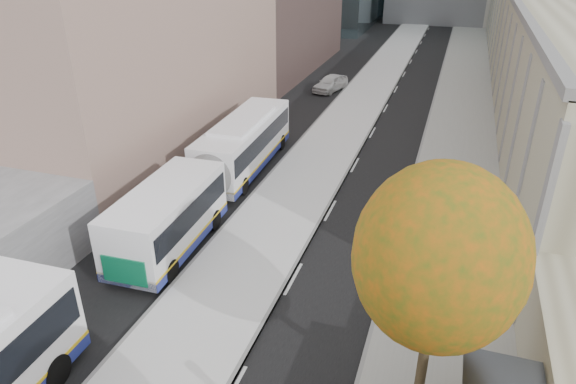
% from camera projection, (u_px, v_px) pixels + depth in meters
% --- Properties ---
extents(bus_platform, '(4.25, 150.00, 0.15)m').
position_uv_depth(bus_platform, '(338.00, 133.00, 35.39)').
color(bus_platform, silver).
rests_on(bus_platform, ground).
extents(sidewalk, '(4.75, 150.00, 0.08)m').
position_uv_depth(sidewalk, '(459.00, 147.00, 33.15)').
color(sidewalk, gray).
rests_on(sidewalk, ground).
extents(tree_c, '(4.20, 4.20, 7.28)m').
position_uv_depth(tree_c, '(439.00, 258.00, 12.28)').
color(tree_c, black).
rests_on(tree_c, sidewalk).
extents(bus_far, '(3.11, 17.36, 2.88)m').
position_uv_depth(bus_far, '(217.00, 169.00, 26.15)').
color(bus_far, white).
rests_on(bus_far, ground).
extents(distant_car, '(2.72, 4.47, 1.42)m').
position_uv_depth(distant_car, '(331.00, 83.00, 45.06)').
color(distant_car, silver).
rests_on(distant_car, ground).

